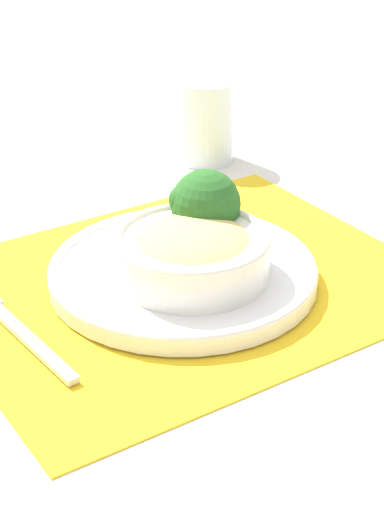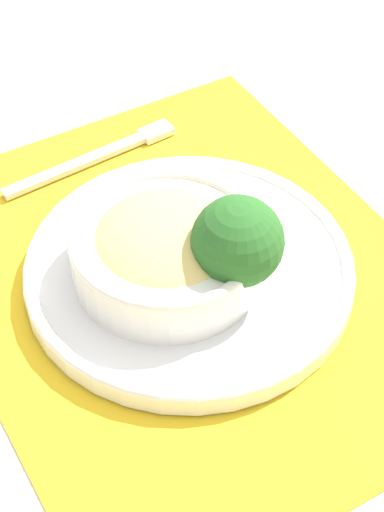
% 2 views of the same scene
% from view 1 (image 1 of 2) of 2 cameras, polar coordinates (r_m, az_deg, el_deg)
% --- Properties ---
extents(ground_plane, '(4.00, 4.00, 0.00)m').
position_cam_1_polar(ground_plane, '(0.88, -0.61, -1.88)').
color(ground_plane, beige).
extents(placemat, '(0.50, 0.42, 0.00)m').
position_cam_1_polar(placemat, '(0.88, -0.61, -1.77)').
color(placemat, yellow).
rests_on(placemat, ground_plane).
extents(plate, '(0.27, 0.27, 0.02)m').
position_cam_1_polar(plate, '(0.87, -0.61, -1.01)').
color(plate, white).
rests_on(plate, placemat).
extents(bowl, '(0.16, 0.16, 0.05)m').
position_cam_1_polar(bowl, '(0.84, -0.23, 0.27)').
color(bowl, silver).
rests_on(bowl, plate).
extents(broccoli_floret, '(0.07, 0.07, 0.09)m').
position_cam_1_polar(broccoli_floret, '(0.88, 0.88, 3.47)').
color(broccoli_floret, '#759E51').
rests_on(broccoli_floret, plate).
extents(carrot_slice_near, '(0.04, 0.04, 0.01)m').
position_cam_1_polar(carrot_slice_near, '(0.89, -3.25, 0.09)').
color(carrot_slice_near, orange).
rests_on(carrot_slice_near, plate).
extents(carrot_slice_middle, '(0.04, 0.04, 0.01)m').
position_cam_1_polar(carrot_slice_middle, '(0.88, -3.56, -0.28)').
color(carrot_slice_middle, orange).
rests_on(carrot_slice_middle, plate).
extents(carrot_slice_far, '(0.04, 0.04, 0.01)m').
position_cam_1_polar(carrot_slice_far, '(0.87, -3.66, -0.68)').
color(carrot_slice_far, orange).
rests_on(carrot_slice_far, plate).
extents(carrot_slice_extra, '(0.04, 0.04, 0.01)m').
position_cam_1_polar(carrot_slice_extra, '(0.85, -3.52, -1.08)').
color(carrot_slice_extra, orange).
rests_on(carrot_slice_extra, plate).
extents(water_glass, '(0.08, 0.08, 0.11)m').
position_cam_1_polar(water_glass, '(1.17, 0.89, 8.69)').
color(water_glass, silver).
rests_on(water_glass, ground_plane).
extents(fork, '(0.04, 0.18, 0.01)m').
position_cam_1_polar(fork, '(0.82, -11.80, -4.54)').
color(fork, silver).
rests_on(fork, placemat).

